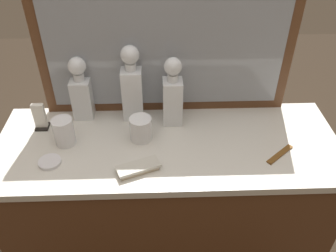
% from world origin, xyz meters
% --- Properties ---
extents(dresser, '(1.30, 0.49, 0.89)m').
position_xyz_m(dresser, '(0.00, 0.00, 0.45)').
color(dresser, brown).
rests_on(dresser, ground_plane).
extents(dresser_mirror, '(0.99, 0.03, 0.59)m').
position_xyz_m(dresser_mirror, '(0.00, 0.23, 1.19)').
color(dresser_mirror, brown).
rests_on(dresser_mirror, dresser).
extents(crystal_decanter_right, '(0.08, 0.08, 0.28)m').
position_xyz_m(crystal_decanter_right, '(0.02, 0.14, 1.01)').
color(crystal_decanter_right, white).
rests_on(crystal_decanter_right, dresser).
extents(crystal_decanter_center, '(0.08, 0.08, 0.26)m').
position_xyz_m(crystal_decanter_center, '(-0.34, 0.19, 1.00)').
color(crystal_decanter_center, white).
rests_on(crystal_decanter_center, dresser).
extents(crystal_decanter_far_right, '(0.08, 0.08, 0.31)m').
position_xyz_m(crystal_decanter_far_right, '(-0.13, 0.18, 1.02)').
color(crystal_decanter_far_right, white).
rests_on(crystal_decanter_far_right, dresser).
extents(crystal_tumbler_far_left, '(0.08, 0.08, 0.11)m').
position_xyz_m(crystal_tumbler_far_left, '(-0.38, 0.01, 0.94)').
color(crystal_tumbler_far_left, white).
rests_on(crystal_tumbler_far_left, dresser).
extents(crystal_tumbler_rear, '(0.08, 0.08, 0.09)m').
position_xyz_m(crystal_tumbler_rear, '(-0.10, 0.03, 0.94)').
color(crystal_tumbler_rear, white).
rests_on(crystal_tumbler_rear, dresser).
extents(silver_brush_rear, '(0.16, 0.11, 0.02)m').
position_xyz_m(silver_brush_rear, '(-0.11, -0.14, 0.91)').
color(silver_brush_rear, '#B7A88C').
rests_on(silver_brush_rear, dresser).
extents(porcelain_dish, '(0.08, 0.08, 0.01)m').
position_xyz_m(porcelain_dish, '(-0.42, -0.10, 0.90)').
color(porcelain_dish, silver).
rests_on(porcelain_dish, dresser).
extents(tortoiseshell_comb, '(0.12, 0.10, 0.01)m').
position_xyz_m(tortoiseshell_comb, '(0.40, -0.08, 0.90)').
color(tortoiseshell_comb, brown).
rests_on(tortoiseshell_comb, dresser).
extents(napkin_holder, '(0.05, 0.05, 0.11)m').
position_xyz_m(napkin_holder, '(-0.49, 0.11, 0.94)').
color(napkin_holder, black).
rests_on(napkin_holder, dresser).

